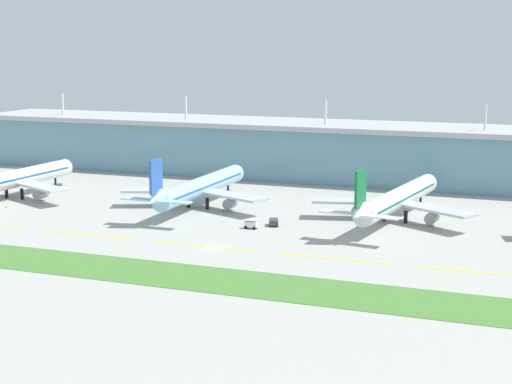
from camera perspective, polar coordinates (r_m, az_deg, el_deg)
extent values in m
plane|color=#A8A59E|center=(199.55, -3.10, -3.97)|extent=(600.00, 600.00, 0.00)
cube|color=#6693A8|center=(297.94, 5.24, 2.75)|extent=(280.00, 28.00, 19.28)
cube|color=#B2B2B7|center=(296.69, 5.28, 4.76)|extent=(288.00, 34.00, 1.80)
cylinder|color=silver|center=(338.47, -13.69, 6.14)|extent=(0.90, 0.90, 9.00)
cylinder|color=silver|center=(310.53, -5.05, 6.03)|extent=(0.90, 0.90, 9.00)
cylinder|color=silver|center=(290.82, 5.00, 5.72)|extent=(0.90, 0.90, 9.00)
cylinder|color=silver|center=(281.05, 16.11, 5.18)|extent=(0.90, 0.90, 9.00)
cylinder|color=white|center=(273.80, -16.58, 0.99)|extent=(8.41, 49.83, 5.80)
cone|color=white|center=(294.48, -13.23, 1.80)|extent=(5.71, 4.28, 5.51)
cube|color=#B7BABF|center=(263.10, -15.18, 0.39)|extent=(24.62, 16.31, 0.70)
cylinder|color=gray|center=(265.44, -15.16, -0.13)|extent=(3.43, 4.66, 3.20)
cylinder|color=black|center=(288.79, -14.16, 0.64)|extent=(0.70, 0.70, 3.60)
cylinder|color=black|center=(274.42, -17.44, -0.04)|extent=(1.10, 1.10, 3.60)
cylinder|color=black|center=(270.30, -16.41, -0.14)|extent=(1.10, 1.10, 3.60)
cube|color=#19519E|center=(273.74, -16.58, 1.07)|extent=(8.18, 44.88, 0.60)
cylinder|color=#9ED1EA|center=(247.46, -3.90, 0.42)|extent=(6.50, 54.82, 5.80)
cone|color=#9ED1EA|center=(273.93, -1.29, 1.43)|extent=(5.56, 4.07, 5.51)
cone|color=#9ED1EA|center=(220.63, -7.26, -0.58)|extent=(5.01, 6.69, 5.72)
cube|color=#2D5BB7|center=(220.35, -7.18, 1.12)|extent=(0.78, 6.41, 9.50)
cube|color=#9ED1EA|center=(223.74, -8.44, -0.50)|extent=(10.04, 3.33, 0.36)
cube|color=#9ED1EA|center=(218.56, -5.93, -0.71)|extent=(10.04, 3.33, 0.36)
cube|color=#B7BABF|center=(249.13, -6.83, 0.13)|extent=(24.83, 15.04, 0.70)
cylinder|color=gray|center=(250.34, -6.42, -0.46)|extent=(3.26, 4.54, 3.20)
cube|color=#B7BABF|center=(238.89, -1.75, -0.25)|extent=(24.76, 15.55, 0.70)
cylinder|color=gray|center=(241.20, -1.87, -0.82)|extent=(3.26, 4.54, 3.20)
cylinder|color=black|center=(266.71, -2.02, 0.15)|extent=(0.70, 0.70, 3.60)
cylinder|color=black|center=(247.05, -4.86, -0.72)|extent=(1.10, 1.10, 3.60)
cylinder|color=black|center=(244.34, -3.51, -0.83)|extent=(1.10, 1.10, 3.60)
cube|color=#2D5BB7|center=(247.39, -3.91, 0.51)|extent=(6.47, 49.34, 0.60)
cylinder|color=silver|center=(231.77, 10.19, -0.42)|extent=(13.77, 57.05, 5.80)
cone|color=silver|center=(260.35, 12.33, 0.71)|extent=(6.02, 4.74, 5.51)
cone|color=silver|center=(202.56, 7.35, -1.58)|extent=(5.82, 7.26, 5.72)
cube|color=#146B38|center=(202.23, 7.50, 0.26)|extent=(1.60, 6.43, 9.50)
cube|color=silver|center=(205.06, 5.97, -1.46)|extent=(10.35, 4.58, 0.36)
cube|color=silver|center=(201.19, 8.86, -1.76)|extent=(10.35, 4.58, 0.36)
cube|color=#B7BABF|center=(231.96, 7.02, -0.65)|extent=(24.93, 12.36, 0.70)
cylinder|color=gray|center=(233.40, 7.41, -1.29)|extent=(3.80, 4.91, 3.20)
cube|color=#B7BABF|center=(224.43, 12.71, -1.22)|extent=(24.17, 17.93, 0.70)
cylinder|color=gray|center=(226.68, 12.50, -1.81)|extent=(3.80, 4.91, 3.20)
cylinder|color=black|center=(252.61, 11.70, -0.65)|extent=(0.70, 0.70, 3.60)
cylinder|color=black|center=(230.94, 9.16, -1.62)|extent=(1.10, 1.10, 3.60)
cylinder|color=black|center=(228.94, 10.66, -1.77)|extent=(1.10, 1.10, 3.60)
cube|color=#146B38|center=(231.70, 10.19, -0.32)|extent=(13.01, 51.44, 0.60)
cube|color=yellow|center=(216.85, -12.08, -3.00)|extent=(28.00, 0.70, 0.04)
cube|color=yellow|center=(200.92, -3.86, -3.87)|extent=(28.00, 0.70, 0.04)
cube|color=yellow|center=(189.81, 5.56, -4.76)|extent=(28.00, 0.70, 0.04)
cube|color=yellow|center=(184.38, 15.87, -5.59)|extent=(28.00, 0.70, 0.04)
cube|color=#477A33|center=(177.29, -6.43, -5.88)|extent=(300.00, 18.00, 0.10)
cube|color=silver|center=(218.52, -0.35, -2.33)|extent=(3.68, 1.97, 1.60)
cube|color=silver|center=(218.27, -0.35, -2.03)|extent=(3.32, 1.95, 0.16)
cylinder|color=black|center=(218.48, -0.74, -2.55)|extent=(0.92, 0.39, 0.90)
cylinder|color=black|center=(219.92, -0.57, -2.46)|extent=(0.92, 0.39, 0.90)
cylinder|color=black|center=(217.49, -0.13, -2.61)|extent=(0.92, 0.39, 0.90)
cylinder|color=black|center=(218.94, 0.04, -2.52)|extent=(0.92, 0.39, 0.90)
cube|color=#333842|center=(222.14, 1.27, -2.14)|extent=(3.79, 4.96, 1.40)
cylinder|color=black|center=(220.82, 1.56, -2.41)|extent=(0.64, 0.97, 0.90)
cylinder|color=black|center=(220.77, 1.00, -2.41)|extent=(0.64, 0.97, 0.90)
cylinder|color=black|center=(223.82, 1.54, -2.23)|extent=(0.64, 0.97, 0.90)
cylinder|color=black|center=(223.78, 0.99, -2.23)|extent=(0.64, 0.97, 0.90)
cone|color=orange|center=(258.40, -17.46, -1.00)|extent=(0.56, 0.56, 0.70)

